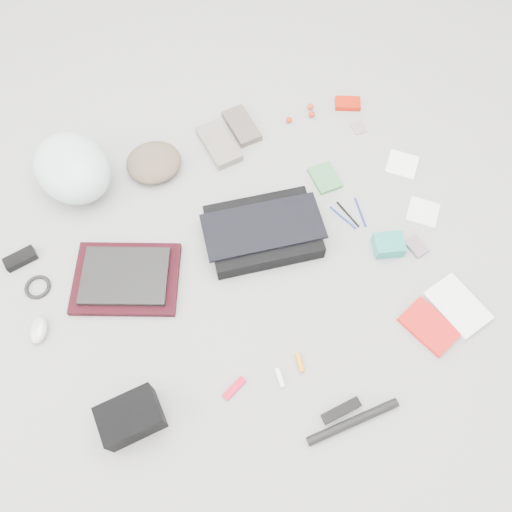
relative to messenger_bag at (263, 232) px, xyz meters
name	(u,v)px	position (x,y,z in m)	size (l,w,h in m)	color
ground_plane	(256,262)	(-0.06, -0.09, -0.03)	(4.00, 4.00, 0.00)	gray
messenger_bag	(263,232)	(0.00, 0.00, 0.00)	(0.39, 0.28, 0.06)	black
bag_flap	(263,226)	(0.00, 0.00, 0.04)	(0.43, 0.19, 0.01)	black
laptop_sleeve	(126,279)	(-0.51, 0.01, -0.02)	(0.36, 0.27, 0.03)	black
laptop	(125,276)	(-0.51, 0.01, 0.00)	(0.30, 0.22, 0.02)	black
bike_helmet	(72,168)	(-0.57, 0.48, 0.07)	(0.26, 0.33, 0.20)	silver
beanie	(154,162)	(-0.28, 0.44, 0.01)	(0.21, 0.20, 0.08)	brown
mitten_left	(219,144)	(-0.01, 0.45, -0.02)	(0.11, 0.22, 0.03)	gray
mitten_right	(242,126)	(0.11, 0.51, -0.02)	(0.10, 0.19, 0.03)	#5B4F48
power_brick	(20,259)	(-0.84, 0.23, -0.02)	(0.11, 0.05, 0.03)	black
cable_coil	(38,287)	(-0.81, 0.10, -0.03)	(0.09, 0.09, 0.01)	black
mouse	(38,330)	(-0.83, -0.06, -0.01)	(0.06, 0.10, 0.04)	#AEAEAE
camera_bag	(131,417)	(-0.61, -0.46, 0.02)	(0.18, 0.12, 0.11)	black
multitool	(234,388)	(-0.29, -0.48, -0.03)	(0.09, 0.02, 0.01)	red
toiletry_tube_white	(280,378)	(-0.15, -0.51, -0.02)	(0.02, 0.02, 0.06)	white
toiletry_tube_orange	(300,362)	(-0.07, -0.48, -0.02)	(0.02, 0.02, 0.06)	orange
u_lock	(341,410)	(-0.01, -0.67, -0.02)	(0.13, 0.03, 0.03)	black
bike_pump	(353,422)	(0.01, -0.71, -0.02)	(0.03, 0.03, 0.31)	black
book_red	(429,326)	(0.39, -0.53, -0.02)	(0.12, 0.18, 0.02)	red
book_white	(458,306)	(0.51, -0.51, -0.02)	(0.13, 0.20, 0.02)	white
notepad	(325,178)	(0.32, 0.15, -0.03)	(0.09, 0.13, 0.01)	#377540
pen_blue	(343,218)	(0.31, -0.04, -0.03)	(0.01, 0.01, 0.13)	navy
pen_black	(348,214)	(0.33, -0.03, -0.03)	(0.01, 0.01, 0.13)	black
pen_navy	(360,212)	(0.38, -0.04, -0.03)	(0.01, 0.01, 0.13)	navy
accordion_wallet	(389,245)	(0.40, -0.22, -0.01)	(0.10, 0.08, 0.05)	teal
card_deck	(416,247)	(0.50, -0.25, -0.03)	(0.05, 0.08, 0.01)	gray
napkin_top	(402,164)	(0.64, 0.09, -0.03)	(0.11, 0.11, 0.01)	white
napkin_bottom	(423,212)	(0.60, -0.13, -0.03)	(0.11, 0.11, 0.01)	white
lollipop_a	(289,120)	(0.31, 0.46, -0.02)	(0.03, 0.03, 0.03)	red
lollipop_b	(312,114)	(0.41, 0.46, -0.02)	(0.03, 0.03, 0.03)	#B02810
lollipop_c	(310,106)	(0.42, 0.50, -0.02)	(0.03, 0.03, 0.03)	#B6351D
altoids_tin	(348,104)	(0.57, 0.45, -0.02)	(0.10, 0.07, 0.02)	red
stamp_sheet	(358,128)	(0.56, 0.33, -0.03)	(0.05, 0.06, 0.00)	gray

